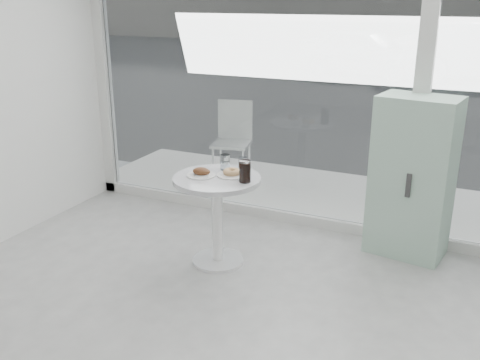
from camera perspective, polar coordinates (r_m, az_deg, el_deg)
The scene contains 12 objects.
storefront at distance 4.95m, azimuth 9.50°, elevation 13.58°, with size 5.00×0.14×3.00m.
main_table at distance 4.41m, azimuth -2.45°, elevation -2.37°, with size 0.72×0.72×0.77m.
patio_deck at distance 6.10m, azimuth 10.01°, elevation -1.73°, with size 5.60×1.60×0.05m, color white.
street at distance 17.93m, azimuth 20.52°, elevation 10.96°, with size 40.00×24.00×0.00m, color #3E3E3E.
mint_cabinet at distance 4.78m, azimuth 17.90°, elevation 0.26°, with size 0.70×0.52×1.39m.
patio_chair at distance 6.29m, azimuth -0.74°, elevation 4.65°, with size 0.49×0.49×0.96m.
car_white at distance 15.87m, azimuth 13.25°, elevation 13.15°, with size 1.56×3.89×1.32m, color silver.
plate_fritter at distance 4.36m, azimuth -4.12°, elevation 0.77°, with size 0.24×0.24×0.07m.
plate_donut at distance 4.36m, azimuth -0.89°, elevation 0.73°, with size 0.25×0.25×0.06m.
water_tumbler_a at distance 4.50m, azimuth -1.59°, elevation 1.82°, with size 0.08×0.08×0.13m.
water_tumbler_b at distance 4.48m, azimuth 0.28°, elevation 1.64°, with size 0.07×0.07×0.11m.
cola_glass at distance 4.19m, azimuth 0.52°, elevation 0.89°, with size 0.09×0.09×0.18m.
Camera 1 is at (1.39, -1.75, 2.16)m, focal length 40.00 mm.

